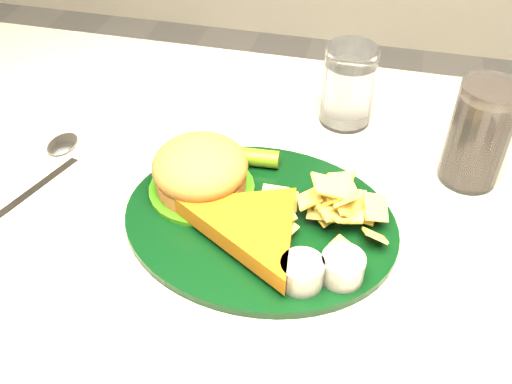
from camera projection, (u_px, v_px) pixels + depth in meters
dinner_plate at (260, 200)px, 0.62m from camera, size 0.33×0.29×0.07m
water_glass at (348, 86)px, 0.76m from camera, size 0.08×0.08×0.11m
cola_glass at (479, 135)px, 0.66m from camera, size 0.09×0.09×0.13m
spoon at (38, 186)px, 0.68m from camera, size 0.09×0.18×0.01m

